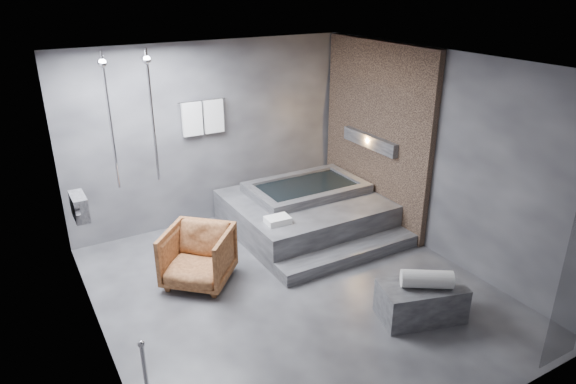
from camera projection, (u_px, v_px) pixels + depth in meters
room at (313, 149)px, 6.13m from camera, size 5.00×5.04×2.82m
tub_deck at (305, 213)px, 7.97m from camera, size 2.20×2.00×0.50m
tub_step at (349, 254)px, 7.09m from camera, size 2.20×0.36×0.18m
concrete_bench at (421, 301)px, 5.86m from camera, size 1.05×0.77×0.42m
driftwood_chair at (198, 256)px, 6.48m from camera, size 1.13×1.13×0.74m
rolled_towel at (427, 279)px, 5.71m from camera, size 0.59×0.49×0.20m
deck_towel at (278, 220)px, 7.06m from camera, size 0.34×0.26×0.09m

